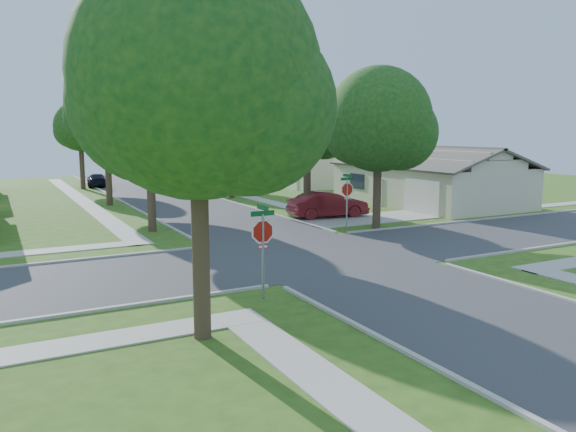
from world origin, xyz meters
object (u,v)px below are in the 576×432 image
Objects in this scene: house_ne_far at (306,169)px; stop_sign_ne at (347,192)px; tree_e_mid at (231,118)px; house_ne_near at (428,183)px; tree_e_near at (308,124)px; tree_w_mid at (106,113)px; tree_w_far at (81,128)px; stop_sign_sw at (263,235)px; tree_ne_corner at (379,124)px; car_curb_west at (97,180)px; car_curb_east at (159,183)px; tree_sw_corner at (199,87)px; tree_e_far at (181,124)px; car_driveway at (328,205)px; tree_w_near at (149,114)px.

stop_sign_ne is at bearing -114.93° from house_ne_far.
house_ne_near is at bearing -41.70° from tree_e_mid.
tree_e_near is 15.26m from tree_w_mid.
tree_w_mid reaches higher than tree_w_far.
stop_sign_sw is 39.55m from house_ne_far.
tree_e_near is 1.03× the size of tree_w_far.
tree_ne_corner reaches higher than tree_e_near.
stop_sign_ne is 30.96m from tree_w_far.
house_ne_near is 3.17× the size of car_curb_west.
tree_w_mid reaches higher than tree_e_near.
tree_sw_corner is at bearing -106.49° from car_curb_east.
house_ne_near is at bearing 35.18° from tree_ne_corner.
tree_e_far is at bearing 89.90° from stop_sign_ne.
tree_e_far is 0.91× the size of tree_w_mid.
tree_w_mid is at bearing 123.22° from tree_ne_corner.
house_ne_far reaches higher than car_driveway.
tree_e_mid is 14.58m from house_ne_far.
stop_sign_sw and stop_sign_ne have the same top height.
tree_w_far is at bearing 90.05° from tree_w_mid.
tree_e_mid reaches higher than tree_ne_corner.
stop_sign_ne is 0.22× the size of house_ne_far.
tree_w_near is at bearing 80.10° from tree_sw_corner.
stop_sign_ne is at bearing -90.20° from tree_e_mid.
house_ne_near is (9.63, 6.79, -4.08)m from tree_ne_corner.
tree_e_near is at bearing -169.96° from house_ne_near.
stop_sign_ne is at bearing -150.86° from house_ne_near.
house_ne_far is at bearing 60.65° from tree_e_near.
car_curb_west is at bearing 84.33° from tree_sw_corner.
house_ne_far is at bearing 90.00° from house_ne_near.
tree_e_mid reaches higher than car_driveway.
house_ne_far is (0.00, 18.00, 0.00)m from house_ne_near.
car_curb_east is at bearing 99.75° from tree_e_near.
car_curb_east is (-5.16, 25.47, -4.92)m from tree_ne_corner.
tree_w_mid is (-9.39, -13.00, 0.51)m from tree_e_far.
house_ne_near and house_ne_far have the same top height.
tree_ne_corner reaches higher than tree_w_far.
tree_w_mid reaches higher than car_driveway.
tree_w_near reaches higher than stop_sign_ne.
tree_e_far is at bearing 0.00° from tree_w_far.
car_curb_east is (5.90, 34.38, -1.35)m from stop_sign_sw.
tree_e_far is at bearing 90.02° from tree_e_mid.
tree_e_far is at bearing 155.97° from house_ne_far.
house_ne_far is (20.64, 19.99, -4.60)m from tree_w_near.
tree_ne_corner reaches higher than car_curb_west.
car_driveway is (1.24, -12.31, -5.45)m from tree_e_mid.
tree_e_mid reaches higher than stop_sign_sw.
stop_sign_ne is at bearing -85.26° from car_curb_east.
stop_sign_ne is 32.00m from car_curb_west.
house_ne_near is at bearing 5.51° from tree_w_near.
car_driveway is at bearing -87.18° from tree_e_far.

